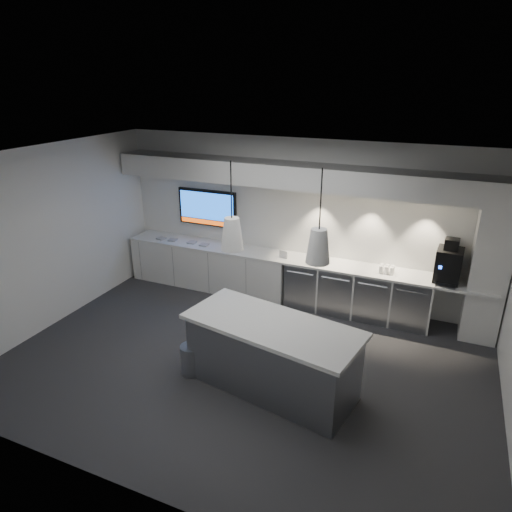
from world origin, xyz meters
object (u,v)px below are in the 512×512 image
at_px(wall_tv, 207,208).
at_px(bin, 192,359).
at_px(island, 272,356).
at_px(coffee_machine, 449,264).

distance_m(wall_tv, bin, 3.50).
relative_size(island, bin, 5.59).
distance_m(island, bin, 1.21).
xyz_separation_m(wall_tv, bin, (1.32, -2.96, -1.34)).
height_order(island, coffee_machine, coffee_machine).
xyz_separation_m(wall_tv, island, (2.49, -2.81, -1.06)).
bearing_deg(coffee_machine, island, -125.05).
height_order(wall_tv, island, wall_tv).
relative_size(bin, coffee_machine, 0.62).
bearing_deg(coffee_machine, bin, -136.35).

